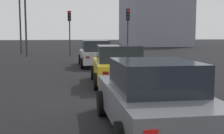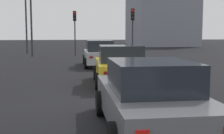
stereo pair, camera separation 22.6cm
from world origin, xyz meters
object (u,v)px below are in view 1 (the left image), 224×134
car_grey_left_third (152,97)px  street_lamp_far (25,12)px  car_silver_left_lead (95,54)px  street_lamp_kerbside (20,13)px  traffic_light_near_left (69,24)px  traffic_light_near_right (128,23)px  car_yellow_left_second (118,66)px

car_grey_left_third → street_lamp_far: 22.22m
car_grey_left_third → street_lamp_far: street_lamp_far is taller
car_silver_left_lead → car_grey_left_third: size_ratio=0.97×
street_lamp_kerbside → car_grey_left_third: bearing=-165.8°
traffic_light_near_left → traffic_light_near_right: traffic_light_near_left is taller
car_yellow_left_second → traffic_light_near_right: bearing=-11.1°
car_grey_left_third → street_lamp_far: size_ratio=0.67×
car_silver_left_lead → car_yellow_left_second: (-6.77, -0.29, -0.01)m
street_lamp_far → car_silver_left_lead: bearing=-148.2°
car_yellow_left_second → traffic_light_near_left: bearing=8.8°
traffic_light_near_left → traffic_light_near_right: (-4.52, -4.47, -0.07)m
traffic_light_near_left → street_lamp_kerbside: bearing=-114.7°
street_lamp_kerbside → traffic_light_near_right: bearing=-129.5°
car_yellow_left_second → street_lamp_far: bearing=22.3°
car_silver_left_lead → traffic_light_near_left: size_ratio=1.05×
street_lamp_kerbside → street_lamp_far: (-3.50, -0.97, -0.07)m
car_silver_left_lead → traffic_light_near_right: bearing=-34.0°
traffic_light_near_left → street_lamp_kerbside: (3.09, 4.76, 1.07)m
car_silver_left_lead → street_lamp_kerbside: street_lamp_kerbside is taller
car_silver_left_lead → street_lamp_far: 10.54m
street_lamp_kerbside → street_lamp_far: size_ratio=1.02×
car_grey_left_third → street_lamp_kerbside: 25.83m
car_grey_left_third → traffic_light_near_right: (17.23, -2.95, 2.11)m
street_lamp_far → street_lamp_kerbside: bearing=15.5°
car_grey_left_third → street_lamp_kerbside: street_lamp_kerbside is taller
street_lamp_far → traffic_light_near_right: bearing=-116.5°
traffic_light_near_left → traffic_light_near_right: bearing=52.9°
car_grey_left_third → street_lamp_kerbside: bearing=13.7°
traffic_light_near_right → street_lamp_far: street_lamp_far is taller
car_yellow_left_second → traffic_light_near_right: size_ratio=1.05×
car_silver_left_lead → traffic_light_near_left: bearing=9.3°
traffic_light_near_left → street_lamp_kerbside: street_lamp_kerbside is taller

